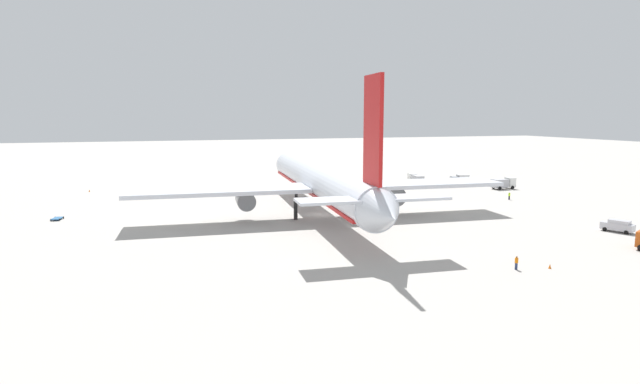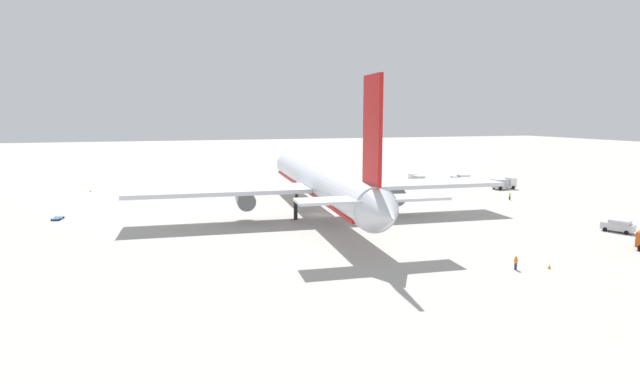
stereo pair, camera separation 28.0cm
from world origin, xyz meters
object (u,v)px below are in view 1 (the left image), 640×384
Objects in this scene: service_truck_1 at (503,183)px; service_truck_2 at (416,179)px; service_truck_3 at (460,179)px; traffic_cone_0 at (196,187)px; ground_worker_0 at (516,263)px; ground_worker_2 at (366,176)px; traffic_cone_1 at (550,266)px; service_van at (618,226)px; airliner at (321,182)px; baggage_cart_0 at (57,218)px; traffic_cone_2 at (89,191)px; ground_worker_3 at (509,196)px.

service_truck_1 is 22.15m from service_truck_2.
traffic_cone_0 is at bearing 76.75° from service_truck_3.
ground_worker_0 is at bearing -159.22° from traffic_cone_0.
ground_worker_2 is 87.36m from traffic_cone_1.
service_truck_1 reaches higher than service_van.
baggage_cart_0 is at bearing 75.77° from airliner.
ground_worker_0 is at bearing 143.33° from service_truck_1.
traffic_cone_0 is at bearing -92.87° from traffic_cone_2.
traffic_cone_2 is (72.81, 85.61, -0.76)m from service_van.
ground_worker_0 is 54.05m from ground_worker_3.
service_truck_1 is 3.63× the size of ground_worker_0.
baggage_cart_0 is at bearing 66.29° from service_van.
traffic_cone_2 is at bearing 74.65° from service_truck_1.
service_truck_3 is at bearing -28.53° from ground_worker_0.
ground_worker_2 is at bearing 29.52° from service_truck_2.
ground_worker_3 reaches higher than traffic_cone_1.
traffic_cone_0 is at bearing -38.62° from baggage_cart_0.
traffic_cone_2 is (13.28, 82.00, -1.27)m from service_truck_2.
ground_worker_0 is at bearing -146.02° from traffic_cone_2.
traffic_cone_2 is (85.18, 60.95, 0.00)m from traffic_cone_1.
traffic_cone_0 and traffic_cone_1 have the same top height.
airliner is 64.36m from traffic_cone_2.
service_truck_3 is (28.96, -48.82, -4.95)m from airliner.
service_truck_3 is 2.93× the size of ground_worker_3.
traffic_cone_1 is (-0.94, -4.18, -0.57)m from ground_worker_0.
traffic_cone_1 is (-71.90, 21.05, -1.27)m from service_truck_2.
ground_worker_3 is (-14.21, 9.42, -0.67)m from service_truck_1.
ground_worker_3 is (-42.67, -16.00, -0.02)m from ground_worker_2.
baggage_cart_0 is at bearing 49.52° from ground_worker_0.
traffic_cone_0 is (33.35, -26.64, 0.01)m from baggage_cart_0.
ground_worker_2 is at bearing 46.40° from service_truck_3.
airliner is 132.65× the size of traffic_cone_1.
ground_worker_0 is at bearing 160.43° from service_truck_2.
ground_worker_2 is (74.03, 11.82, -0.16)m from service_van.
baggage_cart_0 is at bearing 100.41° from service_truck_3.
service_truck_1 is 10.97× the size of traffic_cone_1.
service_truck_2 is at bearing -48.81° from airliner.
baggage_cart_0 is 1.91× the size of ground_worker_0.
ground_worker_2 reaches higher than ground_worker_0.
traffic_cone_2 is at bearing 33.98° from ground_worker_0.
ground_worker_2 is at bearing 41.77° from service_truck_1.
traffic_cone_2 is (84.24, 56.77, -0.57)m from ground_worker_0.
ground_worker_2 is 45.57m from ground_worker_3.
airliner is 56.98m from service_truck_3.
service_van is 27.60m from traffic_cone_1.
airliner is at bearing 120.68° from service_truck_3.
ground_worker_2 is at bearing -31.80° from airliner.
ground_worker_2 is 73.80m from traffic_cone_2.
service_truck_3 is 24.44m from ground_worker_3.
ground_worker_3 is at bearing -94.28° from baggage_cart_0.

